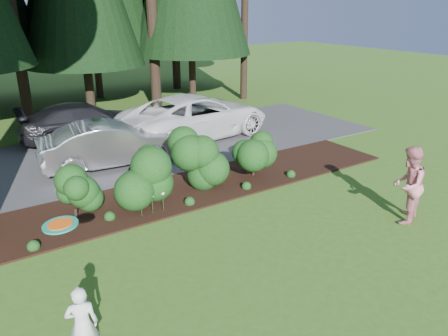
# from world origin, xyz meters

# --- Properties ---
(ground) EXTENTS (80.00, 80.00, 0.00)m
(ground) POSITION_xyz_m (0.00, 0.00, 0.00)
(ground) COLOR #385E1B
(ground) RESTS_ON ground
(mulch_bed) EXTENTS (16.00, 2.50, 0.05)m
(mulch_bed) POSITION_xyz_m (0.00, 3.25, 0.03)
(mulch_bed) COLOR black
(mulch_bed) RESTS_ON ground
(driveway) EXTENTS (22.00, 6.00, 0.03)m
(driveway) POSITION_xyz_m (0.00, 7.50, 0.01)
(driveway) COLOR #38383A
(driveway) RESTS_ON ground
(shrub_row) EXTENTS (6.53, 1.60, 1.61)m
(shrub_row) POSITION_xyz_m (0.77, 3.14, 0.81)
(shrub_row) COLOR #133F13
(shrub_row) RESTS_ON ground
(lily_cluster) EXTENTS (0.69, 0.09, 0.57)m
(lily_cluster) POSITION_xyz_m (-0.30, 2.40, 0.50)
(lily_cluster) COLOR #133F13
(lily_cluster) RESTS_ON ground
(car_silver_wagon) EXTENTS (4.57, 1.96, 1.46)m
(car_silver_wagon) POSITION_xyz_m (0.08, 6.39, 0.76)
(car_silver_wagon) COLOR silver
(car_silver_wagon) RESTS_ON driveway
(car_white_suv) EXTENTS (6.47, 3.66, 1.70)m
(car_white_suv) POSITION_xyz_m (4.02, 7.66, 0.88)
(car_white_suv) COLOR white
(car_white_suv) RESTS_ON driveway
(car_dark_suv) EXTENTS (4.97, 2.26, 1.41)m
(car_dark_suv) POSITION_xyz_m (0.27, 9.80, 0.74)
(car_dark_suv) COLOR black
(car_dark_suv) RESTS_ON driveway
(child) EXTENTS (0.54, 0.43, 1.28)m
(child) POSITION_xyz_m (-3.16, -1.46, 0.64)
(child) COLOR silver
(child) RESTS_ON ground
(adult) EXTENTS (1.14, 1.04, 1.91)m
(adult) POSITION_xyz_m (4.73, -1.29, 0.96)
(adult) COLOR red
(adult) RESTS_ON ground
(frisbee) EXTENTS (0.48, 0.48, 0.06)m
(frisbee) POSITION_xyz_m (-3.21, -1.22, 2.20)
(frisbee) COLOR #198D76
(frisbee) RESTS_ON ground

